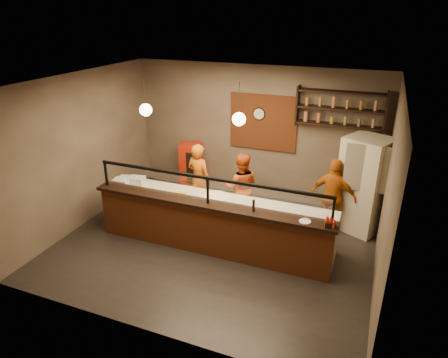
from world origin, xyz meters
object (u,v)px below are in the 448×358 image
at_px(cook_left, 199,179).
at_px(fridge, 364,185).
at_px(pepper_mill, 254,205).
at_px(pizza_dough, 215,196).
at_px(cook_right, 333,196).
at_px(red_cooler, 191,168).
at_px(wall_clock, 259,114).
at_px(cook_mid, 241,187).
at_px(condiment_caddy, 330,224).

distance_m(cook_left, fridge, 3.52).
bearing_deg(fridge, pepper_mill, -105.54).
relative_size(pizza_dough, pepper_mill, 2.45).
bearing_deg(cook_right, pizza_dough, 34.63).
bearing_deg(cook_right, red_cooler, -4.04).
bearing_deg(wall_clock, red_cooler, -169.36).
xyz_separation_m(cook_left, red_cooler, (-0.68, 0.98, -0.19)).
distance_m(cook_left, cook_mid, 1.00).
relative_size(cook_right, fridge, 0.79).
bearing_deg(cook_left, fridge, -157.11).
bearing_deg(pepper_mill, condiment_caddy, -2.66).
bearing_deg(fridge, condiment_caddy, -75.94).
height_order(cook_left, cook_mid, cook_left).
relative_size(fridge, red_cooler, 1.60).
xyz_separation_m(fridge, pepper_mill, (-1.73, -2.03, 0.16)).
bearing_deg(pepper_mill, cook_right, 55.34).
height_order(red_cooler, condiment_caddy, red_cooler).
height_order(cook_mid, pepper_mill, cook_mid).
distance_m(wall_clock, fridge, 2.82).
relative_size(fridge, pepper_mill, 9.00).
bearing_deg(fridge, red_cooler, -160.78).
height_order(cook_right, pepper_mill, cook_right).
bearing_deg(fridge, wall_clock, -171.21).
relative_size(wall_clock, pizza_dough, 0.55).
relative_size(red_cooler, pizza_dough, 2.29).
bearing_deg(red_cooler, cook_right, -30.50).
xyz_separation_m(fridge, red_cooler, (-4.15, 0.41, -0.38)).
distance_m(cook_left, red_cooler, 1.21).
bearing_deg(red_cooler, pepper_mill, -64.24).
xyz_separation_m(cook_mid, pizza_dough, (-0.24, -0.87, 0.13)).
distance_m(wall_clock, cook_left, 2.06).
xyz_separation_m(wall_clock, fridge, (2.50, -0.72, -1.09)).
bearing_deg(condiment_caddy, cook_mid, 143.44).
height_order(pizza_dough, pepper_mill, pepper_mill).
xyz_separation_m(wall_clock, pepper_mill, (0.77, -2.75, -0.93)).
bearing_deg(pizza_dough, pepper_mill, -31.37).
bearing_deg(cook_mid, condiment_caddy, 125.61).
bearing_deg(cook_left, red_cooler, -41.76).
height_order(cook_mid, pizza_dough, cook_mid).
xyz_separation_m(wall_clock, cook_left, (-0.97, -1.29, -1.28)).
relative_size(cook_mid, red_cooler, 1.23).
height_order(cook_right, fridge, fridge).
bearing_deg(condiment_caddy, pizza_dough, 164.05).
relative_size(cook_left, pepper_mill, 7.32).
distance_m(pizza_dough, condiment_caddy, 2.42).
bearing_deg(cook_mid, pepper_mill, 98.82).
bearing_deg(cook_mid, pizza_dough, 56.54).
relative_size(cook_mid, fridge, 0.77).
height_order(cook_left, red_cooler, cook_left).
distance_m(cook_left, condiment_caddy, 3.44).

